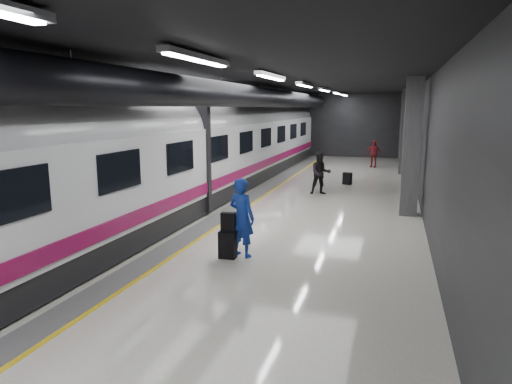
% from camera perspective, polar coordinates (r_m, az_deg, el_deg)
% --- Properties ---
extents(ground, '(40.00, 40.00, 0.00)m').
position_cam_1_polar(ground, '(14.71, 0.57, -3.37)').
color(ground, silver).
rests_on(ground, ground).
extents(platform_hall, '(10.02, 40.02, 4.51)m').
position_cam_1_polar(platform_hall, '(15.28, 0.57, 10.55)').
color(platform_hall, black).
rests_on(platform_hall, ground).
extents(train, '(3.05, 38.00, 4.05)m').
position_cam_1_polar(train, '(15.58, -11.00, 4.95)').
color(train, black).
rests_on(train, ground).
extents(traveler_main, '(0.81, 0.66, 1.91)m').
position_cam_1_polar(traveler_main, '(10.86, -1.79, -3.20)').
color(traveler_main, '#193FBB').
rests_on(traveler_main, ground).
extents(suitcase_main, '(0.41, 0.26, 0.66)m').
position_cam_1_polar(suitcase_main, '(10.89, -3.56, -6.60)').
color(suitcase_main, black).
rests_on(suitcase_main, ground).
extents(shoulder_bag, '(0.35, 0.20, 0.45)m').
position_cam_1_polar(shoulder_bag, '(10.77, -3.49, -3.74)').
color(shoulder_bag, black).
rests_on(shoulder_bag, suitcase_main).
extents(traveler_far_a, '(1.03, 0.91, 1.77)m').
position_cam_1_polar(traveler_far_a, '(18.89, 8.07, 2.35)').
color(traveler_far_a, black).
rests_on(traveler_far_a, ground).
extents(traveler_far_b, '(1.00, 0.55, 1.61)m').
position_cam_1_polar(traveler_far_b, '(28.26, 14.48, 4.65)').
color(traveler_far_b, maroon).
rests_on(traveler_far_b, ground).
extents(suitcase_far, '(0.45, 0.38, 0.56)m').
position_cam_1_polar(suitcase_far, '(21.65, 11.34, 1.67)').
color(suitcase_far, black).
rests_on(suitcase_far, ground).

